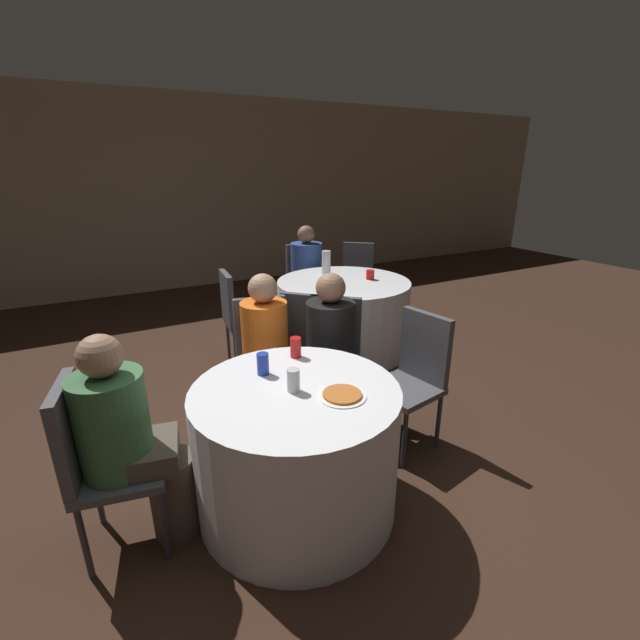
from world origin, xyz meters
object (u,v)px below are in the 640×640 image
Objects in this scene: soda_can_silver at (293,380)px; bottle_far at (326,264)px; chair_near_west at (96,454)px; chair_far_west at (237,312)px; chair_near_east at (415,369)px; chair_far_northeast at (357,274)px; table_far at (343,315)px; soda_can_blue at (263,364)px; chair_near_north at (263,349)px; chair_near_northeast at (333,348)px; chair_far_north at (304,275)px; soda_can_red at (296,347)px; person_green_jacket at (134,443)px; pizza_plate_near at (342,395)px; person_black_shirt at (328,353)px; table_near at (297,448)px; person_orange_shirt at (267,355)px; chair_far_southwest at (309,337)px; person_blue_shirt at (308,273)px.

soda_can_silver is 2.42m from bottle_far.
chair_far_west is (1.23, 1.68, 0.00)m from chair_near_west.
chair_far_northeast is (1.11, 2.41, 0.00)m from chair_near_east.
soda_can_blue reaches higher than table_far.
chair_near_north reaches higher than soda_can_silver.
chair_near_west is (-1.58, -0.54, 0.00)m from chair_near_northeast.
chair_far_north is 2.80m from soda_can_red.
person_green_jacket is 9.26× the size of soda_can_red.
bottle_far is (-0.14, -0.82, 0.32)m from chair_far_north.
chair_far_west is 3.47× the size of bottle_far.
pizza_plate_near is 2.00× the size of soda_can_blue.
person_black_shirt is 1.64m from bottle_far.
soda_can_silver is at bearing 89.84° from person_black_shirt.
bottle_far is (1.12, 1.07, 0.32)m from chair_near_north.
soda_can_silver reaches higher than pizza_plate_near.
table_far is at bearing -83.16° from chair_near_northeast.
chair_far_north is at bearing -69.20° from chair_near_northeast.
chair_far_north is at bearing 63.01° from table_near.
person_orange_shirt is at bearing 15.84° from person_black_shirt.
chair_far_southwest is at bearing 48.70° from soda_can_blue.
person_black_shirt is 0.85m from soda_can_silver.
person_blue_shirt is at bearing -113.07° from person_orange_shirt.
chair_near_east is at bearing -104.53° from table_far.
chair_far_southwest is (-1.47, -1.58, 0.00)m from chair_far_northeast.
chair_far_southwest is 1.05m from soda_can_blue.
person_orange_shirt is (-1.91, -1.80, 0.03)m from chair_far_northeast.
person_orange_shirt reaches higher than chair_far_west.
chair_near_north is 0.81× the size of person_orange_shirt.
person_green_jacket is at bearing 80.90° from chair_far_northeast.
chair_near_east is 7.52× the size of soda_can_blue.
table_near is 1.19× the size of chair_near_northeast.
chair_far_west is 1.09m from person_orange_shirt.
chair_far_west is at bearing 174.42° from table_far.
table_far is at bearing 90.00° from chair_far_north.
chair_far_north is at bearing -112.79° from chair_near_north.
person_black_shirt is (-0.83, -1.16, 0.21)m from table_far.
chair_near_east is 1.01m from soda_can_silver.
chair_far_west reaches higher than pizza_plate_near.
chair_near_west and chair_far_northeast have the same top height.
chair_near_north is 1.36m from chair_near_west.
person_green_jacket is at bearing 160.99° from pizza_plate_near.
soda_can_red is (-0.01, -0.59, 0.24)m from chair_near_north.
chair_near_northeast is at bearing -34.35° from chair_far_southwest.
chair_near_east is at bearing 83.53° from person_blue_shirt.
person_orange_shirt is (-0.03, -0.16, 0.03)m from chair_near_north.
chair_far_southwest is at bearing -142.33° from person_orange_shirt.
table_near is at bearing -70.51° from soda_can_blue.
person_green_jacket reaches higher than soda_can_silver.
chair_near_east is 1.00× the size of chair_far_north.
bottle_far is at bearing 102.39° from table_far.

